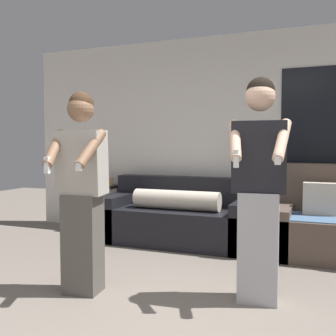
% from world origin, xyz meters
% --- Properties ---
extents(wall_back, '(6.12, 0.07, 2.70)m').
position_xyz_m(wall_back, '(0.02, 3.09, 1.35)').
color(wall_back, silver).
rests_on(wall_back, ground_plane).
extents(couch, '(2.01, 0.89, 0.82)m').
position_xyz_m(couch, '(-0.59, 2.60, 0.31)').
color(couch, black).
rests_on(couch, ground_plane).
extents(armchair, '(0.94, 0.91, 1.03)m').
position_xyz_m(armchair, '(1.08, 2.60, 0.33)').
color(armchair, brown).
rests_on(armchair, ground_plane).
extents(side_table, '(0.51, 0.40, 0.81)m').
position_xyz_m(side_table, '(-1.92, 2.83, 0.55)').
color(side_table, black).
rests_on(side_table, ground_plane).
extents(person_left, '(0.45, 0.49, 1.69)m').
position_xyz_m(person_left, '(-0.78, 0.67, 0.87)').
color(person_left, '#56514C').
rests_on(person_left, ground_plane).
extents(person_right, '(0.48, 0.49, 1.77)m').
position_xyz_m(person_right, '(0.63, 1.01, 0.91)').
color(person_right, '#B2B2B7').
rests_on(person_right, ground_plane).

